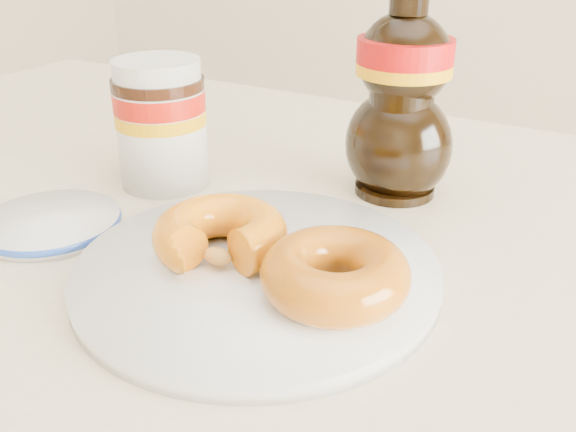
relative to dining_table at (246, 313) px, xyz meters
The scene contains 8 objects.
dining_table is the anchor object (origin of this frame).
plate 0.12m from the dining_table, 48.52° to the right, with size 0.29×0.29×0.01m.
donut_bitten 0.13m from the dining_table, 72.96° to the right, with size 0.11×0.11×0.04m, color orange.
donut_whole 0.18m from the dining_table, 28.85° to the right, with size 0.11×0.11×0.04m, color #A94C0A.
nutella_jar 0.22m from the dining_table, 156.10° to the left, with size 0.09×0.09×0.13m.
syrup_bottle 0.26m from the dining_table, 63.19° to the left, with size 0.11×0.09×0.21m, color black, non-canonical shape.
dark_jar 0.24m from the dining_table, 154.85° to the left, with size 0.06×0.06×0.10m.
blue_rim_saucer 0.20m from the dining_table, 154.50° to the right, with size 0.13×0.13×0.01m.
Camera 1 is at (0.29, -0.32, 1.02)m, focal length 40.00 mm.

